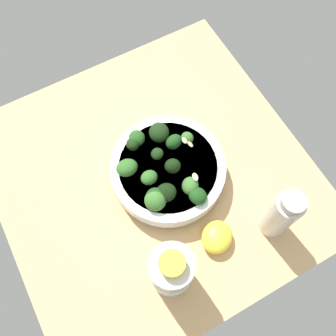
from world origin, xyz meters
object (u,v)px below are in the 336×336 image
bowl_of_broccoli (167,170)px  bottle_tall (281,214)px  lemon_wedge (217,237)px  bottle_short (172,271)px

bowl_of_broccoli → bottle_tall: 22.73cm
lemon_wedge → bottle_tall: bearing=165.8°
lemon_wedge → bottle_short: 12.36cm
bowl_of_broccoli → lemon_wedge: bowl_of_broccoli is taller
lemon_wedge → bottle_tall: 12.39cm
bottle_short → bowl_of_broccoli: bearing=-116.4°
bowl_of_broccoli → bottle_short: 20.09cm
lemon_wedge → bottle_tall: bottle_tall is taller
bottle_tall → bottle_short: (21.56, -0.76, 0.31)cm
bottle_tall → bottle_short: size_ratio=0.92×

